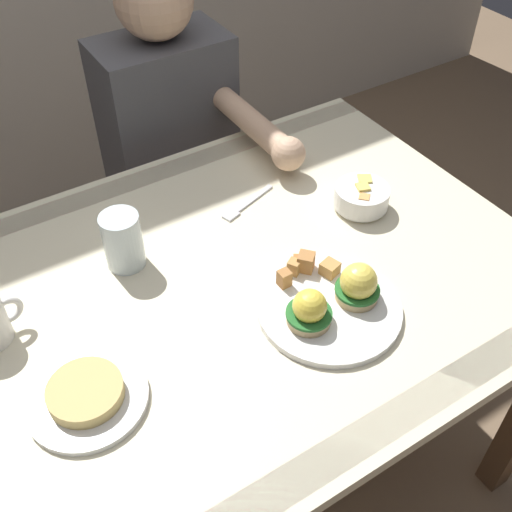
% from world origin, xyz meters
% --- Properties ---
extents(ground_plane, '(6.00, 6.00, 0.00)m').
position_xyz_m(ground_plane, '(0.00, 0.00, 0.00)').
color(ground_plane, '#7F664C').
extents(dining_table, '(1.20, 0.90, 0.74)m').
position_xyz_m(dining_table, '(0.00, 0.00, 0.63)').
color(dining_table, beige).
rests_on(dining_table, ground_plane).
extents(eggs_benedict_plate, '(0.27, 0.27, 0.09)m').
position_xyz_m(eggs_benedict_plate, '(0.10, -0.16, 0.77)').
color(eggs_benedict_plate, white).
rests_on(eggs_benedict_plate, dining_table).
extents(fruit_bowl, '(0.12, 0.12, 0.06)m').
position_xyz_m(fruit_bowl, '(0.34, 0.04, 0.77)').
color(fruit_bowl, white).
rests_on(fruit_bowl, dining_table).
extents(fork, '(0.15, 0.06, 0.00)m').
position_xyz_m(fork, '(0.13, 0.19, 0.74)').
color(fork, silver).
rests_on(fork, dining_table).
extents(water_glass_near, '(0.08, 0.08, 0.12)m').
position_xyz_m(water_glass_near, '(-0.17, 0.16, 0.79)').
color(water_glass_near, silver).
rests_on(water_glass_near, dining_table).
extents(side_plate, '(0.20, 0.20, 0.04)m').
position_xyz_m(side_plate, '(-0.35, -0.11, 0.75)').
color(side_plate, white).
rests_on(side_plate, dining_table).
extents(diner_person, '(0.34, 0.54, 1.14)m').
position_xyz_m(diner_person, '(0.16, 0.60, 0.65)').
color(diner_person, '#33333D').
rests_on(diner_person, ground_plane).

